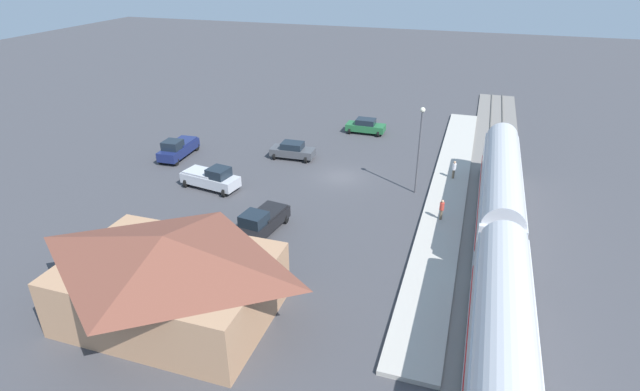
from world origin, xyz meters
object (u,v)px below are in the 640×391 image
(pickup_navy, at_px, (178,148))
(light_pole_near_platform, at_px, (420,141))
(pedestrian_waiting_far, at_px, (454,168))
(sedan_green, at_px, (366,126))
(passenger_train, at_px, (501,249))
(sedan_charcoal, at_px, (293,150))
(station_building, at_px, (169,275))
(pedestrian_on_platform, at_px, (442,208))
(pickup_black, at_px, (261,222))
(pickup_silver, at_px, (211,178))

(pickup_navy, xyz_separation_m, light_pole_near_platform, (-24.59, 0.75, 3.88))
(pedestrian_waiting_far, bearing_deg, sedan_green, -44.35)
(passenger_train, bearing_deg, sedan_charcoal, -39.26)
(station_building, distance_m, pickup_navy, 25.45)
(passenger_train, relative_size, sedan_charcoal, 8.19)
(passenger_train, height_order, sedan_charcoal, passenger_train)
(pedestrian_on_platform, relative_size, pedestrian_waiting_far, 1.00)
(pickup_navy, distance_m, pickup_black, 18.54)
(sedan_charcoal, bearing_deg, pedestrian_on_platform, 150.56)
(station_building, relative_size, pedestrian_waiting_far, 7.21)
(pickup_silver, xyz_separation_m, sedan_green, (-9.75, -18.98, -0.15))
(pedestrian_on_platform, xyz_separation_m, pedestrian_waiting_far, (-0.30, -8.36, 0.00))
(station_building, distance_m, pedestrian_waiting_far, 28.23)
(pedestrian_on_platform, distance_m, pedestrian_waiting_far, 8.36)
(pedestrian_waiting_far, distance_m, light_pole_near_platform, 5.89)
(pickup_silver, bearing_deg, sedan_charcoal, -116.12)
(station_building, bearing_deg, light_pole_near_platform, -118.28)
(pedestrian_on_platform, bearing_deg, pickup_black, 25.07)
(pedestrian_on_platform, height_order, sedan_charcoal, pedestrian_on_platform)
(pickup_navy, distance_m, light_pole_near_platform, 24.90)
(station_building, distance_m, sedan_charcoal, 25.14)
(sedan_charcoal, relative_size, pickup_navy, 0.83)
(pickup_silver, relative_size, pickup_black, 1.01)
(sedan_charcoal, distance_m, pickup_navy, 11.86)
(pickup_black, bearing_deg, passenger_train, 175.16)
(station_building, relative_size, light_pole_near_platform, 1.58)
(light_pole_near_platform, bearing_deg, station_building, 61.72)
(pedestrian_waiting_far, distance_m, pickup_silver, 22.24)
(pedestrian_waiting_far, height_order, sedan_green, pedestrian_waiting_far)
(pickup_silver, height_order, sedan_green, pickup_silver)
(passenger_train, distance_m, station_building, 19.96)
(sedan_green, height_order, sedan_charcoal, same)
(pickup_silver, distance_m, light_pole_near_platform, 18.68)
(pedestrian_waiting_far, bearing_deg, light_pole_near_platform, 50.02)
(passenger_train, xyz_separation_m, light_pole_near_platform, (6.80, -12.20, 2.05))
(passenger_train, bearing_deg, light_pole_near_platform, -60.86)
(pickup_silver, bearing_deg, sedan_green, -117.19)
(passenger_train, distance_m, pickup_black, 17.02)
(pedestrian_waiting_far, bearing_deg, passenger_train, 103.63)
(pickup_black, distance_m, light_pole_near_platform, 15.24)
(pedestrian_on_platform, xyz_separation_m, sedan_charcoal, (15.91, -8.98, -0.40))
(pickup_black, bearing_deg, light_pole_near_platform, -133.06)
(passenger_train, xyz_separation_m, sedan_charcoal, (20.03, -16.37, -1.98))
(passenger_train, xyz_separation_m, station_building, (18.00, 8.62, -0.08))
(station_building, xyz_separation_m, sedan_charcoal, (2.03, -24.99, -1.90))
(sedan_charcoal, distance_m, pickup_black, 15.28)
(pedestrian_waiting_far, xyz_separation_m, pickup_black, (13.04, 14.32, -0.25))
(passenger_train, bearing_deg, station_building, 25.59)
(pickup_silver, bearing_deg, pedestrian_on_platform, 179.99)
(passenger_train, distance_m, pickup_silver, 25.59)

